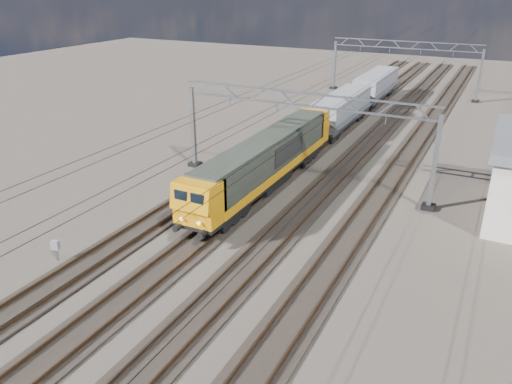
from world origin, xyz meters
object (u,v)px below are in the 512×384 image
at_px(hopper_wagon_mid, 376,85).
at_px(hopper_wagon_lead, 341,109).
at_px(catenary_gantry_far, 403,66).
at_px(locomotive, 267,159).
at_px(catenary_gantry_mid, 301,136).
at_px(trackside_cabinet, 55,246).

bearing_deg(hopper_wagon_mid, hopper_wagon_lead, -90.00).
bearing_deg(catenary_gantry_far, hopper_wagon_lead, -95.72).
bearing_deg(locomotive, catenary_gantry_mid, 39.71).
distance_m(catenary_gantry_mid, hopper_wagon_mid, 30.35).
bearing_deg(trackside_cabinet, hopper_wagon_lead, 59.96).
bearing_deg(catenary_gantry_far, catenary_gantry_mid, -90.00).
height_order(catenary_gantry_mid, trackside_cabinet, catenary_gantry_mid).
xyz_separation_m(catenary_gantry_far, hopper_wagon_mid, (-2.00, -5.77, -1.67)).
distance_m(catenary_gantry_mid, locomotive, 3.04).
relative_size(hopper_wagon_lead, trackside_cabinet, 10.52).
bearing_deg(locomotive, trackside_cabinet, -111.67).
height_order(catenary_gantry_mid, hopper_wagon_mid, catenary_gantry_mid).
bearing_deg(catenary_gantry_mid, hopper_wagon_lead, 97.11).
height_order(hopper_wagon_lead, hopper_wagon_mid, same).
bearing_deg(hopper_wagon_lead, catenary_gantry_far, 84.28).
height_order(hopper_wagon_mid, trackside_cabinet, hopper_wagon_mid).
xyz_separation_m(hopper_wagon_lead, hopper_wagon_mid, (0.00, 14.20, 0.00)).
bearing_deg(trackside_cabinet, catenary_gantry_mid, 44.62).
relative_size(catenary_gantry_mid, catenary_gantry_far, 1.00).
height_order(locomotive, hopper_wagon_mid, locomotive).
distance_m(catenary_gantry_far, hopper_wagon_lead, 20.14).
height_order(catenary_gantry_mid, catenary_gantry_far, same).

